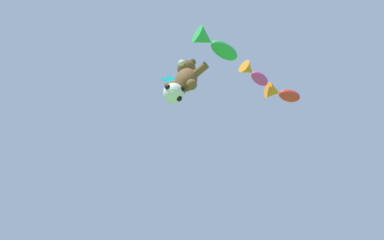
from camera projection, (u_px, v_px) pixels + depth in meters
teddy_bear_kite at (186, 76)px, 14.29m from camera, size 2.41×1.06×2.44m
soccer_ball_kite at (174, 93)px, 13.39m from camera, size 1.05×1.04×0.96m
fish_kite_emerald at (214, 44)px, 14.37m from camera, size 1.75×2.49×0.93m
fish_kite_magenta at (254, 74)px, 15.99m from camera, size 1.23×1.91×0.78m
fish_kite_crimson at (281, 93)px, 16.66m from camera, size 1.90×2.02×0.90m
diamond_kite at (170, 82)px, 17.56m from camera, size 0.79×0.77×2.87m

